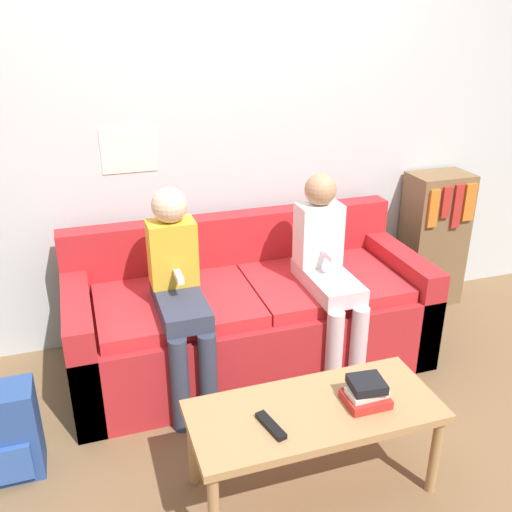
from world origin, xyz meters
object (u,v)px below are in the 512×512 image
at_px(person_left, 179,287).
at_px(bookshelf, 433,239).
at_px(tv_remote, 271,426).
at_px(coffee_table, 314,418).
at_px(couch, 249,316).
at_px(person_right, 327,267).
at_px(backpack, 8,433).

bearing_deg(person_left, bookshelf, 15.66).
relative_size(tv_remote, bookshelf, 0.19).
bearing_deg(person_left, coffee_table, -64.71).
bearing_deg(bookshelf, couch, -167.08).
height_order(person_left, bookshelf, person_left).
height_order(couch, person_right, person_right).
height_order(couch, tv_remote, couch).
height_order(couch, backpack, couch).
distance_m(person_left, bookshelf, 1.93).
distance_m(couch, bookshelf, 1.47).
bearing_deg(bookshelf, backpack, -162.43).
height_order(person_left, person_right, same).
height_order(coffee_table, tv_remote, tv_remote).
height_order(person_right, bookshelf, person_right).
distance_m(couch, backpack, 1.37).
xyz_separation_m(tv_remote, bookshelf, (1.67, 1.40, 0.03)).
xyz_separation_m(couch, person_right, (0.38, -0.19, 0.34)).
distance_m(person_left, backpack, 1.00).
distance_m(couch, person_left, 0.58).
bearing_deg(coffee_table, tv_remote, -165.12).
bearing_deg(tv_remote, backpack, 138.56).
xyz_separation_m(coffee_table, person_right, (0.42, 0.82, 0.26)).
xyz_separation_m(couch, bookshelf, (1.43, 0.33, 0.17)).
bearing_deg(person_left, tv_remote, -78.58).
bearing_deg(bookshelf, tv_remote, -140.13).
bearing_deg(tv_remote, coffee_table, 1.60).
relative_size(person_left, tv_remote, 6.37).
relative_size(couch, person_right, 1.79).
xyz_separation_m(person_left, bookshelf, (1.85, 0.52, -0.17)).
bearing_deg(coffee_table, person_right, 62.84).
bearing_deg(person_left, person_right, -0.09).
bearing_deg(backpack, couch, 22.53).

